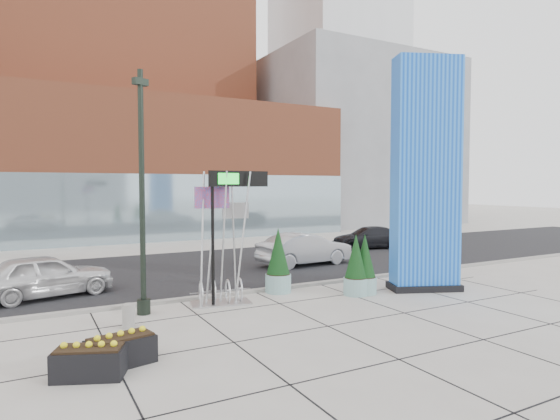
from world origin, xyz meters
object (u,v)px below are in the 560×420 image
blue_pylon (426,179)px  concrete_bollard (129,316)px  car_silver_mid (305,249)px  car_white_west (45,276)px  overhead_street_sign (234,190)px  lamp_post (142,215)px  public_art_sculpture (221,269)px

blue_pylon → concrete_bollard: blue_pylon is taller
car_silver_mid → car_white_west: bearing=93.1°
car_white_west → car_silver_mid: 12.25m
overhead_street_sign → car_white_west: size_ratio=0.98×
lamp_post → car_silver_mid: 11.16m
public_art_sculpture → overhead_street_sign: (0.42, -0.20, 2.78)m
overhead_street_sign → car_silver_mid: (6.32, 5.58, -3.17)m
overhead_street_sign → car_white_west: (-5.84, 4.11, -3.19)m
blue_pylon → car_white_west: (-13.34, 5.70, -3.61)m
lamp_post → car_silver_mid: size_ratio=1.54×
blue_pylon → car_silver_mid: blue_pylon is taller
lamp_post → overhead_street_sign: bearing=-2.4°
lamp_post → car_silver_mid: bearing=30.0°
car_white_west → concrete_bollard: bearing=-172.3°
public_art_sculpture → overhead_street_sign: public_art_sculpture is taller
car_silver_mid → lamp_post: bearing=116.2°
overhead_street_sign → concrete_bollard: bearing=-164.4°
blue_pylon → car_white_west: bearing=179.0°
lamp_post → car_white_west: lamp_post is taller
concrete_bollard → car_silver_mid: 12.20m
public_art_sculpture → lamp_post: bearing=-167.3°
concrete_bollard → lamp_post: bearing=61.1°
car_white_west → car_silver_mid: bearing=-96.3°
blue_pylon → car_silver_mid: bearing=121.4°
concrete_bollard → car_white_west: 5.66m
blue_pylon → lamp_post: (-10.62, 1.71, -1.23)m
lamp_post → concrete_bollard: bearing=-118.9°
overhead_street_sign → car_silver_mid: bearing=40.2°
concrete_bollard → car_silver_mid: car_silver_mid is taller
public_art_sculpture → car_white_west: public_art_sculpture is taller
blue_pylon → public_art_sculpture: 8.73m
public_art_sculpture → concrete_bollard: bearing=-147.1°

